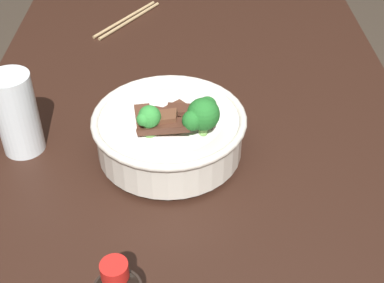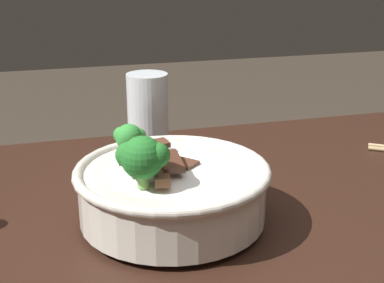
% 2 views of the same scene
% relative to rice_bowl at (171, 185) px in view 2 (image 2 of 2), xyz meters
% --- Properties ---
extents(rice_bowl, '(0.24, 0.24, 0.13)m').
position_rel_rice_bowl_xyz_m(rice_bowl, '(0.00, 0.00, 0.00)').
color(rice_bowl, silver).
rests_on(rice_bowl, dining_table).
extents(drinking_glass, '(0.06, 0.06, 0.13)m').
position_rel_rice_bowl_xyz_m(drinking_glass, '(0.02, 0.23, 0.01)').
color(drinking_glass, white).
rests_on(drinking_glass, dining_table).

